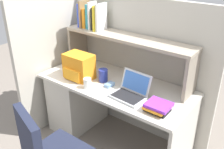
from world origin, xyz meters
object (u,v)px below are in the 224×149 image
(computer_mouse, at_px, (109,85))
(paper_cup, at_px, (87,83))
(snack_canister, at_px, (103,75))
(backpack, at_px, (79,67))
(laptop, at_px, (131,91))

(computer_mouse, height_order, paper_cup, paper_cup)
(snack_canister, bearing_deg, computer_mouse, -22.86)
(computer_mouse, bearing_deg, backpack, -170.16)
(backpack, xyz_separation_m, snack_canister, (0.25, 0.10, -0.06))
(snack_canister, bearing_deg, paper_cup, -97.76)
(backpack, bearing_deg, paper_cup, -26.99)
(paper_cup, distance_m, snack_canister, 0.21)
(paper_cup, bearing_deg, laptop, 16.57)
(laptop, relative_size, paper_cup, 3.15)
(backpack, bearing_deg, computer_mouse, 7.24)
(snack_canister, bearing_deg, backpack, -158.48)
(snack_canister, bearing_deg, laptop, -11.81)
(laptop, bearing_deg, backpack, -178.68)
(backpack, relative_size, paper_cup, 2.88)
(laptop, height_order, computer_mouse, laptop)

